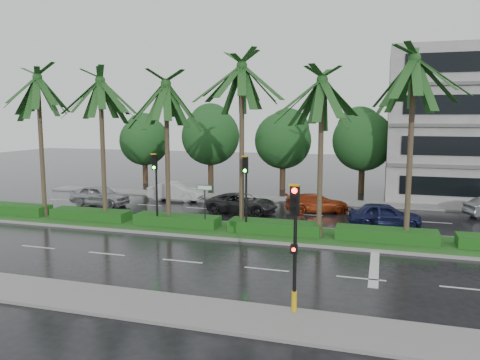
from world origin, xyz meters
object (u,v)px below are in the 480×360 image
(street_sign, at_px, (205,196))
(signal_median_left, at_px, (156,179))
(signal_near, at_px, (295,243))
(car_silver, at_px, (100,195))
(car_blue, at_px, (384,215))
(car_red, at_px, (317,203))
(car_darkgrey, at_px, (242,203))
(car_white, at_px, (176,191))

(street_sign, bearing_deg, signal_median_left, -176.53)
(signal_near, relative_size, signal_median_left, 1.00)
(car_silver, bearing_deg, car_blue, -89.48)
(signal_median_left, distance_m, car_silver, 9.55)
(car_silver, bearing_deg, car_red, -78.88)
(car_silver, relative_size, car_blue, 1.05)
(car_silver, distance_m, car_blue, 20.43)
(signal_near, xyz_separation_m, car_darkgrey, (-6.50, 15.70, -1.82))
(signal_median_left, relative_size, street_sign, 1.68)
(signal_median_left, bearing_deg, car_white, 108.11)
(signal_near, distance_m, signal_median_left, 13.93)
(signal_near, distance_m, car_darkgrey, 17.09)
(signal_median_left, height_order, car_white, signal_median_left)
(car_white, bearing_deg, car_red, -96.96)
(street_sign, distance_m, car_white, 10.90)
(car_darkgrey, distance_m, car_red, 5.21)
(car_white, height_order, car_darkgrey, car_white)
(car_silver, relative_size, car_white, 1.03)
(signal_near, xyz_separation_m, street_sign, (-7.00, 9.87, -0.38))
(car_silver, bearing_deg, car_white, -47.60)
(signal_near, xyz_separation_m, car_white, (-13.00, 18.86, -1.78))
(car_silver, relative_size, car_red, 1.02)
(signal_near, relative_size, car_white, 0.99)
(signal_median_left, height_order, car_darkgrey, signal_median_left)
(signal_median_left, xyz_separation_m, car_silver, (-7.50, 5.49, -2.23))
(signal_near, distance_m, car_blue, 14.67)
(car_silver, bearing_deg, signal_near, -127.86)
(signal_median_left, relative_size, car_silver, 0.96)
(street_sign, bearing_deg, car_blue, 23.91)
(car_white, distance_m, car_blue, 16.56)
(street_sign, bearing_deg, car_darkgrey, 85.10)
(signal_near, distance_m, car_white, 22.98)
(signal_near, xyz_separation_m, car_blue, (2.91, 14.27, -1.77))
(signal_near, height_order, car_red, signal_near)
(car_red, relative_size, car_blue, 1.04)
(signal_near, relative_size, car_red, 0.98)
(signal_near, distance_m, car_silver, 23.23)
(signal_near, bearing_deg, car_silver, 139.07)
(car_silver, bearing_deg, street_sign, -113.73)
(car_silver, distance_m, car_red, 16.07)
(signal_near, relative_size, car_blue, 1.01)
(street_sign, distance_m, car_blue, 10.93)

